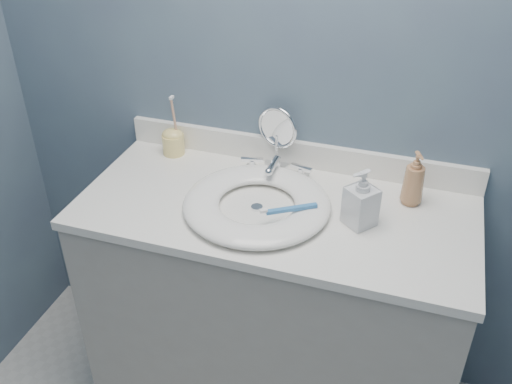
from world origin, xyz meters
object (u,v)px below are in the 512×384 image
at_px(makeup_mirror, 277,134).
at_px(soap_bottle_clear, 362,198).
at_px(toothbrush_holder, 173,141).
at_px(soap_bottle_amber, 414,178).

height_order(makeup_mirror, soap_bottle_clear, makeup_mirror).
bearing_deg(makeup_mirror, toothbrush_holder, -159.27).
bearing_deg(soap_bottle_clear, makeup_mirror, -178.21).
height_order(soap_bottle_amber, toothbrush_holder, toothbrush_holder).
relative_size(makeup_mirror, soap_bottle_amber, 1.24).
bearing_deg(makeup_mirror, soap_bottle_clear, -21.78).
xyz_separation_m(soap_bottle_clear, toothbrush_holder, (-0.69, 0.22, -0.04)).
bearing_deg(soap_bottle_clear, toothbrush_holder, -158.01).
xyz_separation_m(makeup_mirror, toothbrush_holder, (-0.37, -0.03, -0.07)).
bearing_deg(toothbrush_holder, soap_bottle_amber, -4.03).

